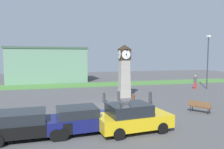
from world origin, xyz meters
name	(u,v)px	position (x,y,z in m)	size (l,w,h in m)	color
ground_plane	(112,106)	(0.00, 0.00, 0.00)	(76.24, 76.24, 0.00)	#4C4C4F
clock_tower	(124,71)	(2.29, 3.71, 2.76)	(1.49, 1.50, 5.42)	#A09B91
bollard_near_tower	(104,97)	(-0.32, 1.63, 0.49)	(0.25, 0.25, 0.97)	#333338
bollard_mid_row	(119,97)	(0.95, 1.20, 0.57)	(0.22, 0.22, 1.13)	#333338
bollard_far_row	(133,98)	(2.17, 0.66, 0.45)	(0.29, 0.29, 0.90)	brown
bollard_end_row	(150,98)	(3.55, 0.03, 0.59)	(0.28, 0.28, 1.16)	#333338
car_navy_sedan	(27,124)	(-6.10, -5.74, 0.74)	(4.41, 2.21, 1.44)	black
car_near_tower	(81,119)	(-3.23, -5.64, 0.75)	(4.11, 2.26, 1.46)	navy
car_by_building	(132,117)	(-0.38, -6.18, 0.82)	(4.37, 2.44, 1.62)	gold
bench	(200,106)	(5.93, -3.67, 0.52)	(1.37, 1.60, 0.90)	brown
pedestrian_crossing_lot	(195,81)	(12.89, 6.74, 1.04)	(0.47, 0.41, 1.79)	red
street_lamp_near_road	(208,58)	(14.30, 6.29, 3.94)	(0.50, 0.24, 6.88)	#333338
warehouse_blue_far	(47,65)	(-5.92, 19.51, 2.83)	(12.90, 7.26, 5.64)	gray
grass_verge_far	(100,84)	(1.76, 13.98, 0.02)	(45.74, 4.95, 0.04)	#477A38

